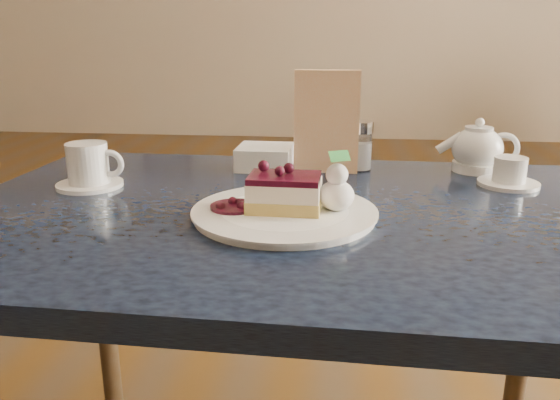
# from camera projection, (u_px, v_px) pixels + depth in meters

# --- Properties ---
(main_table) EXTENTS (1.19, 0.81, 0.73)m
(main_table) POSITION_uv_depth(u_px,v_px,m) (288.00, 249.00, 0.96)
(main_table) COLOR #142139
(main_table) RESTS_ON ground
(dessert_plate) EXTENTS (0.29, 0.29, 0.01)m
(dessert_plate) POSITION_uv_depth(u_px,v_px,m) (284.00, 213.00, 0.89)
(dessert_plate) COLOR white
(dessert_plate) RESTS_ON main_table
(cheesecake_slice) EXTENTS (0.12, 0.09, 0.06)m
(cheesecake_slice) POSITION_uv_depth(u_px,v_px,m) (285.00, 193.00, 0.88)
(cheesecake_slice) COLOR tan
(cheesecake_slice) RESTS_ON dessert_plate
(whipped_cream) EXTENTS (0.06, 0.06, 0.05)m
(whipped_cream) POSITION_uv_depth(u_px,v_px,m) (336.00, 195.00, 0.88)
(whipped_cream) COLOR white
(whipped_cream) RESTS_ON dessert_plate
(berry_sauce) EXTENTS (0.08, 0.08, 0.01)m
(berry_sauce) POSITION_uv_depth(u_px,v_px,m) (234.00, 207.00, 0.89)
(berry_sauce) COLOR black
(berry_sauce) RESTS_ON dessert_plate
(coffee_set) EXTENTS (0.14, 0.13, 0.09)m
(coffee_set) POSITION_uv_depth(u_px,v_px,m) (89.00, 167.00, 1.05)
(coffee_set) COLOR white
(coffee_set) RESTS_ON main_table
(tea_set) EXTENTS (0.20, 0.22, 0.10)m
(tea_set) POSITION_uv_depth(u_px,v_px,m) (483.00, 154.00, 1.15)
(tea_set) COLOR white
(tea_set) RESTS_ON main_table
(menu_card) EXTENTS (0.14, 0.03, 0.21)m
(menu_card) POSITION_uv_depth(u_px,v_px,m) (327.00, 122.00, 1.15)
(menu_card) COLOR #FAE5CD
(menu_card) RESTS_ON main_table
(sugar_shaker) EXTENTS (0.06, 0.06, 0.11)m
(sugar_shaker) POSITION_uv_depth(u_px,v_px,m) (359.00, 145.00, 1.18)
(sugar_shaker) COLOR white
(sugar_shaker) RESTS_ON main_table
(napkin_stack) EXTENTS (0.12, 0.12, 0.05)m
(napkin_stack) POSITION_uv_depth(u_px,v_px,m) (265.00, 157.00, 1.20)
(napkin_stack) COLOR white
(napkin_stack) RESTS_ON main_table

